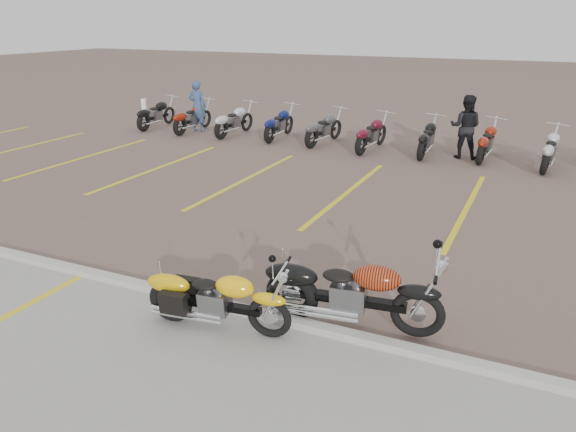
# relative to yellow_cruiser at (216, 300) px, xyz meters

# --- Properties ---
(ground) EXTENTS (100.00, 100.00, 0.00)m
(ground) POSITION_rel_yellow_cruiser_xyz_m (-0.45, 2.46, -0.41)
(ground) COLOR brown
(ground) RESTS_ON ground
(concrete_apron) EXTENTS (60.00, 5.00, 0.01)m
(concrete_apron) POSITION_rel_yellow_cruiser_xyz_m (-0.45, -2.04, -0.40)
(concrete_apron) COLOR #9E9B93
(concrete_apron) RESTS_ON ground
(curb) EXTENTS (60.00, 0.18, 0.12)m
(curb) POSITION_rel_yellow_cruiser_xyz_m (-0.45, 0.46, -0.35)
(curb) COLOR #ADAAA3
(curb) RESTS_ON ground
(parking_stripes) EXTENTS (38.00, 5.50, 0.01)m
(parking_stripes) POSITION_rel_yellow_cruiser_xyz_m (-0.45, 6.46, -0.41)
(parking_stripes) COLOR gold
(parking_stripes) RESTS_ON ground
(yellow_cruiser) EXTENTS (2.00, 0.40, 0.82)m
(yellow_cruiser) POSITION_rel_yellow_cruiser_xyz_m (0.00, 0.00, 0.00)
(yellow_cruiser) COLOR black
(yellow_cruiser) RESTS_ON ground
(flame_cruiser) EXTENTS (2.36, 0.49, 0.97)m
(flame_cruiser) POSITION_rel_yellow_cruiser_xyz_m (1.55, 0.77, 0.07)
(flame_cruiser) COLOR black
(flame_cruiser) RESTS_ON ground
(person_a) EXTENTS (0.68, 0.48, 1.79)m
(person_a) POSITION_rel_yellow_cruiser_xyz_m (-7.75, 11.24, 0.48)
(person_a) COLOR navy
(person_a) RESTS_ON ground
(person_b) EXTENTS (0.88, 0.69, 1.81)m
(person_b) POSITION_rel_yellow_cruiser_xyz_m (1.44, 11.12, 0.50)
(person_b) COLOR black
(person_b) RESTS_ON ground
(bollard) EXTENTS (0.19, 0.19, 1.00)m
(bollard) POSITION_rel_yellow_cruiser_xyz_m (-10.16, 11.29, 0.09)
(bollard) COLOR white
(bollard) RESTS_ON ground
(bg_bike_row) EXTENTS (15.58, 2.03, 1.10)m
(bg_bike_row) POSITION_rel_yellow_cruiser_xyz_m (-2.10, 11.11, 0.14)
(bg_bike_row) COLOR black
(bg_bike_row) RESTS_ON ground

